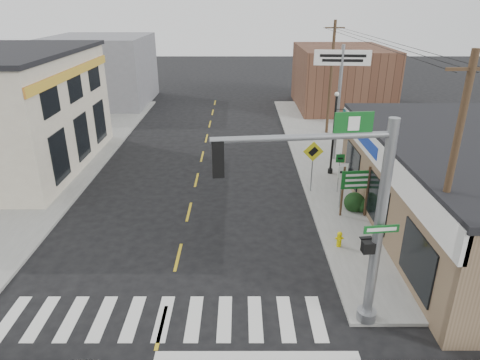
{
  "coord_description": "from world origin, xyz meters",
  "views": [
    {
      "loc": [
        2.49,
        -10.69,
        9.61
      ],
      "look_at": [
        2.51,
        5.39,
        2.8
      ],
      "focal_mm": 32.0,
      "sensor_mm": 36.0,
      "label": 1
    }
  ],
  "objects_px": {
    "lamp_post": "(335,127)",
    "dance_center_sign": "(341,75)",
    "bare_tree": "(426,177)",
    "utility_pole_far": "(331,77)",
    "fire_hydrant": "(339,238)",
    "guide_sign": "(356,184)",
    "traffic_signal_pole": "(354,206)",
    "utility_pole_near": "(447,187)"
  },
  "relations": [
    {
      "from": "lamp_post",
      "to": "dance_center_sign",
      "type": "bearing_deg",
      "value": 90.0
    },
    {
      "from": "bare_tree",
      "to": "utility_pole_far",
      "type": "relative_size",
      "value": 0.52
    },
    {
      "from": "fire_hydrant",
      "to": "lamp_post",
      "type": "height_order",
      "value": "lamp_post"
    },
    {
      "from": "fire_hydrant",
      "to": "lamp_post",
      "type": "relative_size",
      "value": 0.14
    },
    {
      "from": "guide_sign",
      "to": "bare_tree",
      "type": "bearing_deg",
      "value": -68.34
    },
    {
      "from": "traffic_signal_pole",
      "to": "lamp_post",
      "type": "height_order",
      "value": "traffic_signal_pole"
    },
    {
      "from": "lamp_post",
      "to": "utility_pole_far",
      "type": "distance_m",
      "value": 8.59
    },
    {
      "from": "bare_tree",
      "to": "utility_pole_near",
      "type": "relative_size",
      "value": 0.51
    },
    {
      "from": "fire_hydrant",
      "to": "bare_tree",
      "type": "xyz_separation_m",
      "value": [
        2.88,
        -0.47,
        2.95
      ]
    },
    {
      "from": "lamp_post",
      "to": "guide_sign",
      "type": "bearing_deg",
      "value": -76.04
    },
    {
      "from": "dance_center_sign",
      "to": "fire_hydrant",
      "type": "bearing_deg",
      "value": -95.65
    },
    {
      "from": "fire_hydrant",
      "to": "bare_tree",
      "type": "distance_m",
      "value": 4.15
    },
    {
      "from": "bare_tree",
      "to": "utility_pole_near",
      "type": "xyz_separation_m",
      "value": [
        -0.71,
        -3.02,
        0.93
      ]
    },
    {
      "from": "fire_hydrant",
      "to": "bare_tree",
      "type": "height_order",
      "value": "bare_tree"
    },
    {
      "from": "guide_sign",
      "to": "utility_pole_far",
      "type": "xyz_separation_m",
      "value": [
        1.34,
        13.76,
        2.57
      ]
    },
    {
      "from": "guide_sign",
      "to": "fire_hydrant",
      "type": "height_order",
      "value": "guide_sign"
    },
    {
      "from": "traffic_signal_pole",
      "to": "dance_center_sign",
      "type": "distance_m",
      "value": 15.4
    },
    {
      "from": "traffic_signal_pole",
      "to": "utility_pole_near",
      "type": "xyz_separation_m",
      "value": [
        3.05,
        0.91,
        0.19
      ]
    },
    {
      "from": "dance_center_sign",
      "to": "utility_pole_near",
      "type": "bearing_deg",
      "value": -84.41
    },
    {
      "from": "lamp_post",
      "to": "dance_center_sign",
      "type": "height_order",
      "value": "dance_center_sign"
    },
    {
      "from": "guide_sign",
      "to": "fire_hydrant",
      "type": "bearing_deg",
      "value": -119.95
    },
    {
      "from": "dance_center_sign",
      "to": "bare_tree",
      "type": "xyz_separation_m",
      "value": [
        0.94,
        -11.16,
        -1.97
      ]
    },
    {
      "from": "dance_center_sign",
      "to": "traffic_signal_pole",
      "type": "bearing_deg",
      "value": -95.91
    },
    {
      "from": "lamp_post",
      "to": "dance_center_sign",
      "type": "relative_size",
      "value": 0.68
    },
    {
      "from": "utility_pole_far",
      "to": "lamp_post",
      "type": "bearing_deg",
      "value": -101.19
    },
    {
      "from": "guide_sign",
      "to": "dance_center_sign",
      "type": "height_order",
      "value": "dance_center_sign"
    },
    {
      "from": "utility_pole_near",
      "to": "guide_sign",
      "type": "bearing_deg",
      "value": 95.74
    },
    {
      "from": "dance_center_sign",
      "to": "utility_pole_far",
      "type": "relative_size",
      "value": 0.86
    },
    {
      "from": "guide_sign",
      "to": "lamp_post",
      "type": "relative_size",
      "value": 0.52
    },
    {
      "from": "bare_tree",
      "to": "lamp_post",
      "type": "bearing_deg",
      "value": 100.56
    },
    {
      "from": "traffic_signal_pole",
      "to": "utility_pole_far",
      "type": "relative_size",
      "value": 0.83
    },
    {
      "from": "guide_sign",
      "to": "bare_tree",
      "type": "xyz_separation_m",
      "value": [
        1.65,
        -3.2,
        1.7
      ]
    },
    {
      "from": "lamp_post",
      "to": "utility_pole_near",
      "type": "xyz_separation_m",
      "value": [
        0.89,
        -11.61,
        1.45
      ]
    },
    {
      "from": "dance_center_sign",
      "to": "utility_pole_far",
      "type": "bearing_deg",
      "value": 88.48
    },
    {
      "from": "utility_pole_near",
      "to": "traffic_signal_pole",
      "type": "bearing_deg",
      "value": -166.26
    },
    {
      "from": "guide_sign",
      "to": "lamp_post",
      "type": "xyz_separation_m",
      "value": [
        0.05,
        5.39,
        1.17
      ]
    },
    {
      "from": "guide_sign",
      "to": "utility_pole_near",
      "type": "relative_size",
      "value": 0.3
    },
    {
      "from": "bare_tree",
      "to": "utility_pole_near",
      "type": "distance_m",
      "value": 3.24
    },
    {
      "from": "traffic_signal_pole",
      "to": "bare_tree",
      "type": "height_order",
      "value": "traffic_signal_pole"
    },
    {
      "from": "dance_center_sign",
      "to": "utility_pole_near",
      "type": "distance_m",
      "value": 14.22
    },
    {
      "from": "dance_center_sign",
      "to": "utility_pole_far",
      "type": "height_order",
      "value": "utility_pole_far"
    },
    {
      "from": "dance_center_sign",
      "to": "utility_pole_near",
      "type": "height_order",
      "value": "utility_pole_near"
    }
  ]
}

